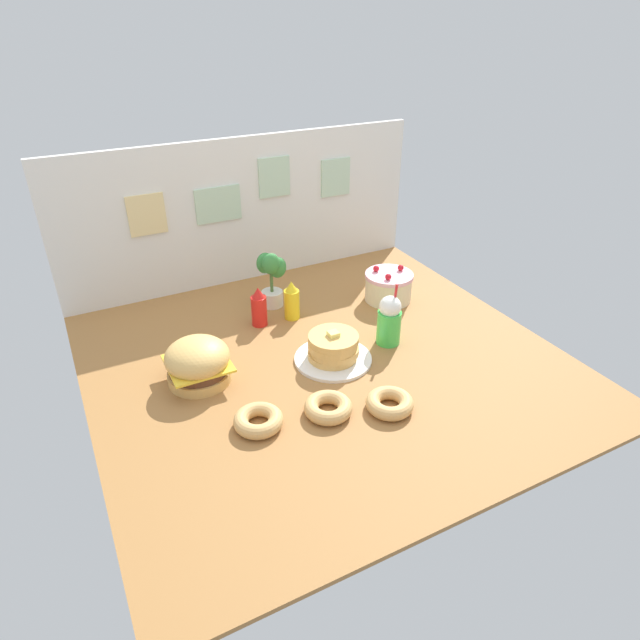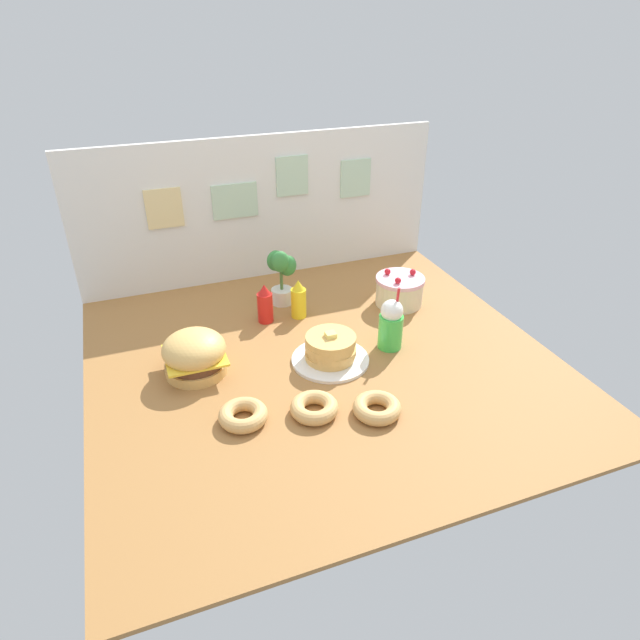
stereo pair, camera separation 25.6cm
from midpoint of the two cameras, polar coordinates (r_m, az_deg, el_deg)
name	(u,v)px [view 2 (the right image)]	position (r m, az deg, el deg)	size (l,w,h in m)	color
ground_plane	(323,362)	(2.56, 3.21, -4.51)	(2.09, 2.00, 0.02)	#9E6B38
back_wall	(262,208)	(3.21, -3.78, 11.46)	(2.09, 0.04, 0.82)	silver
burger	(195,354)	(2.46, -10.01, -3.59)	(0.28, 0.28, 0.20)	#DBA859
pancake_stack	(330,350)	(2.52, 4.01, -3.26)	(0.36, 0.36, 0.16)	white
layer_cake	(399,290)	(3.04, 10.65, 2.99)	(0.26, 0.26, 0.19)	beige
ketchup_bottle	(265,304)	(2.81, -3.15, 1.55)	(0.08, 0.08, 0.21)	red
mustard_bottle	(299,300)	(2.85, 0.32, 2.03)	(0.08, 0.08, 0.21)	yellow
cream_soda_cup	(391,325)	(2.62, 10.17, -0.55)	(0.12, 0.12, 0.32)	green
donut_pink_glaze	(243,415)	(2.20, -4.66, -9.89)	(0.20, 0.20, 0.06)	tan
donut_chocolate	(314,407)	(2.23, 2.72, -9.15)	(0.20, 0.20, 0.06)	tan
donut_vanilla	(377,407)	(2.26, 9.21, -9.07)	(0.20, 0.20, 0.06)	tan
potted_plant	(281,275)	(2.95, -1.54, 4.66)	(0.15, 0.13, 0.32)	white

